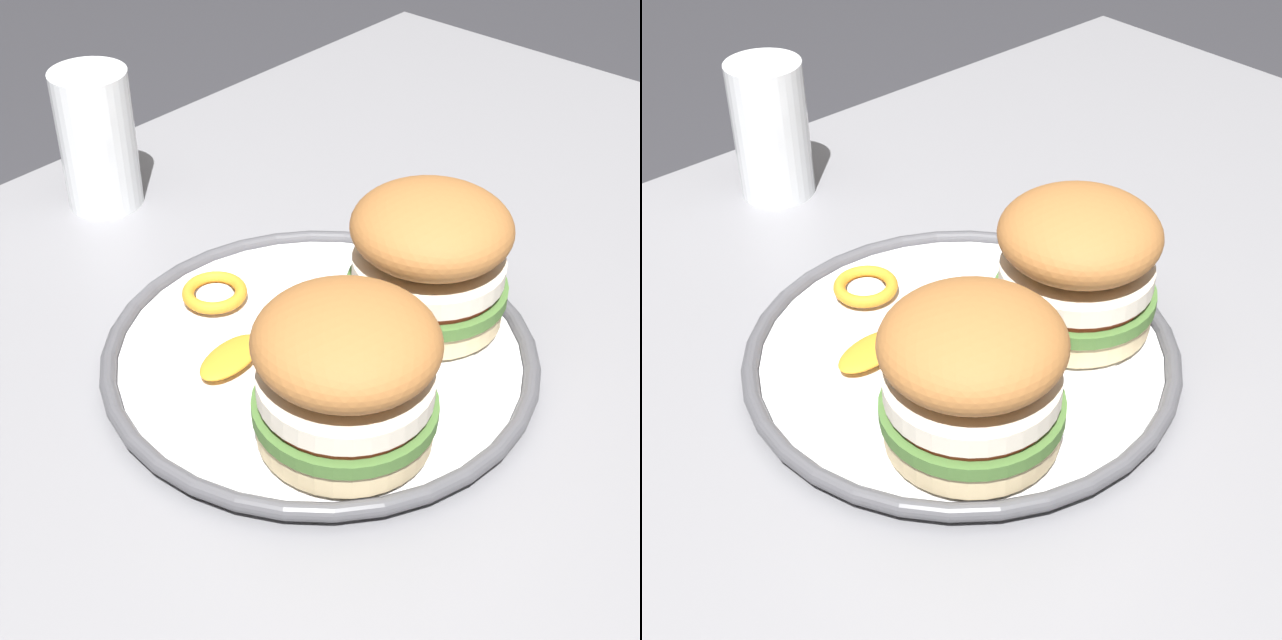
# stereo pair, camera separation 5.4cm
# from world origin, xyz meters

# --- Properties ---
(dining_table) EXTENTS (1.33, 0.90, 0.72)m
(dining_table) POSITION_xyz_m (0.00, 0.00, 0.62)
(dining_table) COLOR gray
(dining_table) RESTS_ON ground
(dinner_plate) EXTENTS (0.31, 0.31, 0.02)m
(dinner_plate) POSITION_xyz_m (-0.06, -0.06, 0.73)
(dinner_plate) COLOR white
(dinner_plate) RESTS_ON dining_table
(sandwich_half_left) EXTENTS (0.14, 0.14, 0.10)m
(sandwich_half_left) POSITION_xyz_m (-0.14, -0.02, 0.79)
(sandwich_half_left) COLOR beige
(sandwich_half_left) RESTS_ON dinner_plate
(sandwich_half_right) EXTENTS (0.13, 0.13, 0.10)m
(sandwich_half_right) POSITION_xyz_m (-0.00, 0.01, 0.79)
(sandwich_half_right) COLOR beige
(sandwich_half_right) RESTS_ON dinner_plate
(orange_peel_curled) EXTENTS (0.07, 0.07, 0.01)m
(orange_peel_curled) POSITION_xyz_m (-0.04, -0.15, 0.74)
(orange_peel_curled) COLOR orange
(orange_peel_curled) RESTS_ON dinner_plate
(orange_peel_strip_long) EXTENTS (0.06, 0.04, 0.01)m
(orange_peel_strip_long) POSITION_xyz_m (-0.00, -0.09, 0.74)
(orange_peel_strip_long) COLOR orange
(orange_peel_strip_long) RESTS_ON dinner_plate
(drinking_glass) EXTENTS (0.07, 0.07, 0.12)m
(drinking_glass) POSITION_xyz_m (-0.10, -0.35, 0.77)
(drinking_glass) COLOR white
(drinking_glass) RESTS_ON dining_table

